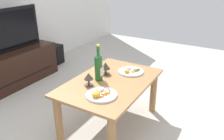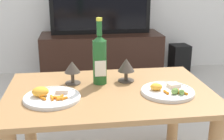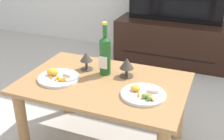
{
  "view_description": "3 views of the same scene",
  "coord_description": "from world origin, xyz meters",
  "px_view_note": "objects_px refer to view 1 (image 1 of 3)",
  "views": [
    {
      "loc": [
        -1.65,
        -0.98,
        1.44
      ],
      "look_at": [
        0.05,
        0.01,
        0.59
      ],
      "focal_mm": 36.25,
      "sensor_mm": 36.0,
      "label": 1
    },
    {
      "loc": [
        -0.18,
        -1.38,
        1.05
      ],
      "look_at": [
        0.02,
        0.04,
        0.59
      ],
      "focal_mm": 47.58,
      "sensor_mm": 36.0,
      "label": 2
    },
    {
      "loc": [
        0.64,
        -1.45,
        1.32
      ],
      "look_at": [
        0.03,
        0.07,
        0.55
      ],
      "focal_mm": 45.68,
      "sensor_mm": 36.0,
      "label": 3
    }
  ],
  "objects_px": {
    "wine_bottle": "(99,66)",
    "goblet_left": "(89,77)",
    "goblet_right": "(106,66)",
    "dinner_plate_left": "(101,94)",
    "floor_speaker": "(56,54)",
    "dinner_plate_right": "(131,71)",
    "tv_stand": "(13,68)",
    "dining_table": "(111,90)",
    "tv_screen": "(6,31)"
  },
  "relations": [
    {
      "from": "wine_bottle",
      "to": "dinner_plate_right",
      "type": "height_order",
      "value": "wine_bottle"
    },
    {
      "from": "goblet_right",
      "to": "dinner_plate_left",
      "type": "bearing_deg",
      "value": -153.39
    },
    {
      "from": "dining_table",
      "to": "goblet_left",
      "type": "distance_m",
      "value": 0.28
    },
    {
      "from": "tv_stand",
      "to": "floor_speaker",
      "type": "bearing_deg",
      "value": 2.55
    },
    {
      "from": "dining_table",
      "to": "tv_stand",
      "type": "height_order",
      "value": "dining_table"
    },
    {
      "from": "floor_speaker",
      "to": "dinner_plate_left",
      "type": "xyz_separation_m",
      "value": [
        -1.29,
        -1.75,
        0.35
      ]
    },
    {
      "from": "goblet_right",
      "to": "dinner_plate_right",
      "type": "xyz_separation_m",
      "value": [
        0.17,
        -0.2,
        -0.07
      ]
    },
    {
      "from": "tv_screen",
      "to": "floor_speaker",
      "type": "bearing_deg",
      "value": 2.7
    },
    {
      "from": "floor_speaker",
      "to": "goblet_right",
      "type": "distance_m",
      "value": 1.84
    },
    {
      "from": "tv_screen",
      "to": "goblet_left",
      "type": "height_order",
      "value": "tv_screen"
    },
    {
      "from": "wine_bottle",
      "to": "goblet_left",
      "type": "distance_m",
      "value": 0.16
    },
    {
      "from": "tv_stand",
      "to": "dinner_plate_right",
      "type": "height_order",
      "value": "dinner_plate_right"
    },
    {
      "from": "tv_stand",
      "to": "tv_screen",
      "type": "distance_m",
      "value": 0.51
    },
    {
      "from": "tv_screen",
      "to": "dining_table",
      "type": "bearing_deg",
      "value": -94.36
    },
    {
      "from": "dining_table",
      "to": "goblet_left",
      "type": "relative_size",
      "value": 8.35
    },
    {
      "from": "tv_stand",
      "to": "dinner_plate_right",
      "type": "xyz_separation_m",
      "value": [
        0.15,
        -1.72,
        0.27
      ]
    },
    {
      "from": "tv_stand",
      "to": "goblet_right",
      "type": "bearing_deg",
      "value": -90.62
    },
    {
      "from": "tv_screen",
      "to": "goblet_right",
      "type": "xyz_separation_m",
      "value": [
        -0.02,
        -1.51,
        -0.17
      ]
    },
    {
      "from": "tv_screen",
      "to": "dinner_plate_left",
      "type": "bearing_deg",
      "value": -103.45
    },
    {
      "from": "dining_table",
      "to": "wine_bottle",
      "type": "xyz_separation_m",
      "value": [
        -0.04,
        0.11,
        0.24
      ]
    },
    {
      "from": "tv_screen",
      "to": "goblet_right",
      "type": "relative_size",
      "value": 7.93
    },
    {
      "from": "goblet_left",
      "to": "dinner_plate_right",
      "type": "relative_size",
      "value": 0.47
    },
    {
      "from": "dining_table",
      "to": "goblet_right",
      "type": "distance_m",
      "value": 0.25
    },
    {
      "from": "dining_table",
      "to": "tv_screen",
      "type": "xyz_separation_m",
      "value": [
        0.12,
        1.64,
        0.35
      ]
    },
    {
      "from": "floor_speaker",
      "to": "goblet_left",
      "type": "distance_m",
      "value": 2.0
    },
    {
      "from": "tv_stand",
      "to": "goblet_right",
      "type": "height_order",
      "value": "goblet_right"
    },
    {
      "from": "goblet_right",
      "to": "wine_bottle",
      "type": "bearing_deg",
      "value": -174.7
    },
    {
      "from": "tv_screen",
      "to": "floor_speaker",
      "type": "height_order",
      "value": "tv_screen"
    },
    {
      "from": "dining_table",
      "to": "goblet_left",
      "type": "height_order",
      "value": "goblet_left"
    },
    {
      "from": "floor_speaker",
      "to": "dinner_plate_left",
      "type": "distance_m",
      "value": 2.2
    },
    {
      "from": "dining_table",
      "to": "dinner_plate_right",
      "type": "distance_m",
      "value": 0.31
    },
    {
      "from": "tv_stand",
      "to": "goblet_right",
      "type": "distance_m",
      "value": 1.55
    },
    {
      "from": "goblet_left",
      "to": "wine_bottle",
      "type": "bearing_deg",
      "value": -5.3
    },
    {
      "from": "dinner_plate_left",
      "to": "goblet_left",
      "type": "bearing_deg",
      "value": 62.13
    },
    {
      "from": "goblet_left",
      "to": "dinner_plate_left",
      "type": "distance_m",
      "value": 0.23
    },
    {
      "from": "dinner_plate_left",
      "to": "dinner_plate_right",
      "type": "height_order",
      "value": "dinner_plate_left"
    },
    {
      "from": "tv_stand",
      "to": "tv_screen",
      "type": "height_order",
      "value": "tv_screen"
    },
    {
      "from": "dining_table",
      "to": "floor_speaker",
      "type": "relative_size",
      "value": 3.21
    },
    {
      "from": "dinner_plate_right",
      "to": "wine_bottle",
      "type": "bearing_deg",
      "value": 149.26
    },
    {
      "from": "floor_speaker",
      "to": "goblet_right",
      "type": "height_order",
      "value": "goblet_right"
    },
    {
      "from": "floor_speaker",
      "to": "goblet_left",
      "type": "xyz_separation_m",
      "value": [
        -1.18,
        -1.55,
        0.42
      ]
    },
    {
      "from": "floor_speaker",
      "to": "dinner_plate_right",
      "type": "xyz_separation_m",
      "value": [
        -0.72,
        -1.75,
        0.35
      ]
    },
    {
      "from": "wine_bottle",
      "to": "dining_table",
      "type": "bearing_deg",
      "value": -71.89
    },
    {
      "from": "floor_speaker",
      "to": "dinner_plate_left",
      "type": "bearing_deg",
      "value": -131.22
    },
    {
      "from": "dining_table",
      "to": "dinner_plate_left",
      "type": "relative_size",
      "value": 3.87
    },
    {
      "from": "goblet_left",
      "to": "floor_speaker",
      "type": "bearing_deg",
      "value": 52.71
    },
    {
      "from": "tv_screen",
      "to": "goblet_right",
      "type": "height_order",
      "value": "tv_screen"
    },
    {
      "from": "goblet_right",
      "to": "goblet_left",
      "type": "bearing_deg",
      "value": 180.0
    },
    {
      "from": "dinner_plate_right",
      "to": "goblet_left",
      "type": "bearing_deg",
      "value": 156.39
    },
    {
      "from": "floor_speaker",
      "to": "dinner_plate_left",
      "type": "height_order",
      "value": "dinner_plate_left"
    }
  ]
}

